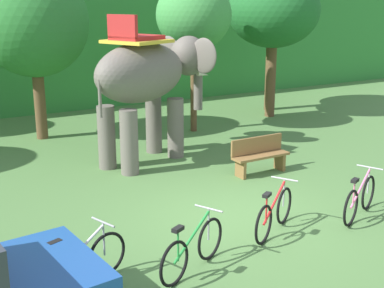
% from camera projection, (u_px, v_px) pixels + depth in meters
% --- Properties ---
extents(ground_plane, '(80.00, 80.00, 0.00)m').
position_uv_depth(ground_plane, '(234.00, 217.00, 10.24)').
color(ground_plane, '#4C753D').
extents(foliage_hedge, '(36.00, 6.00, 4.75)m').
position_uv_depth(foliage_hedge, '(41.00, 43.00, 21.63)').
color(foliage_hedge, '#338438').
rests_on(foliage_hedge, ground).
extents(tree_center_right, '(3.19, 3.19, 5.08)m').
position_uv_depth(tree_center_right, '(34.00, 23.00, 15.10)').
color(tree_center_right, brown).
rests_on(tree_center_right, ground).
extents(tree_far_left, '(2.33, 2.33, 4.73)m').
position_uv_depth(tree_far_left, '(194.00, 16.00, 15.95)').
color(tree_far_left, brown).
rests_on(tree_far_left, ground).
extents(tree_center, '(3.20, 3.20, 5.04)m').
position_uv_depth(tree_center, '(274.00, 11.00, 18.06)').
color(tree_center, brown).
rests_on(tree_center, ground).
extents(tree_left, '(2.97, 2.97, 5.06)m').
position_uv_depth(tree_left, '(272.00, 7.00, 19.14)').
color(tree_left, brown).
rests_on(tree_left, ground).
extents(elephant, '(4.18, 2.95, 3.78)m').
position_uv_depth(elephant, '(150.00, 77.00, 13.37)').
color(elephant, '#665E56').
rests_on(elephant, ground).
extents(bike_white, '(1.63, 0.70, 0.92)m').
position_uv_depth(bike_white, '(80.00, 264.00, 7.62)').
color(bike_white, black).
rests_on(bike_white, ground).
extents(bike_green, '(1.55, 0.84, 0.92)m').
position_uv_depth(bike_green, '(193.00, 249.00, 8.10)').
color(bike_green, black).
rests_on(bike_green, ground).
extents(bike_red, '(1.50, 0.91, 0.92)m').
position_uv_depth(bike_red, '(274.00, 213.00, 9.44)').
color(bike_red, black).
rests_on(bike_red, ground).
extents(bike_pink, '(1.58, 0.80, 0.92)m').
position_uv_depth(bike_pink, '(360.00, 199.00, 10.14)').
color(bike_pink, black).
rests_on(bike_pink, ground).
extents(wooden_bench, '(1.51, 0.43, 0.89)m').
position_uv_depth(wooden_bench, '(259.00, 154.00, 12.72)').
color(wooden_bench, brown).
rests_on(wooden_bench, ground).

